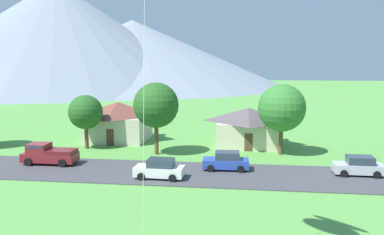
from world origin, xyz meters
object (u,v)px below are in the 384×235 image
(tree_near_right, at_px, (282,108))
(parked_car_white_east_end, at_px, (160,169))
(house_left_center, at_px, (119,120))
(parked_car_blue_west_end, at_px, (226,161))
(parked_car_silver_mid_east, at_px, (359,166))
(tree_center, at_px, (86,112))
(house_leftmost, at_px, (248,126))
(pickup_truck_maroon_west_side, at_px, (49,154))
(tree_left_of_center, at_px, (156,105))

(tree_near_right, relative_size, parked_car_white_east_end, 1.78)
(house_left_center, bearing_deg, parked_car_blue_west_end, -41.34)
(house_left_center, relative_size, parked_car_silver_mid_east, 1.83)
(parked_car_silver_mid_east, bearing_deg, tree_center, 164.99)
(tree_near_right, xyz_separation_m, parked_car_silver_mid_east, (6.10, -7.31, -4.18))
(house_leftmost, distance_m, tree_near_right, 6.19)
(tree_center, height_order, pickup_truck_maroon_west_side, tree_center)
(tree_near_right, height_order, parked_car_white_east_end, tree_near_right)
(parked_car_silver_mid_east, height_order, parked_car_white_east_end, same)
(parked_car_silver_mid_east, bearing_deg, parked_car_blue_west_end, 178.88)
(house_leftmost, bearing_deg, tree_near_right, -52.13)
(tree_left_of_center, bearing_deg, tree_center, 168.13)
(parked_car_blue_west_end, xyz_separation_m, pickup_truck_maroon_west_side, (-17.21, -0.15, 0.19))
(tree_near_right, bearing_deg, parked_car_silver_mid_east, -50.15)
(pickup_truck_maroon_west_side, bearing_deg, house_left_center, 76.36)
(house_leftmost, xyz_separation_m, tree_center, (-18.43, -4.21, 1.87))
(tree_near_right, bearing_deg, parked_car_blue_west_end, -127.89)
(tree_center, xyz_separation_m, pickup_truck_maroon_west_side, (-0.88, -7.42, -3.13))
(house_leftmost, xyz_separation_m, tree_left_of_center, (-9.84, -6.01, 2.99))
(tree_center, xyz_separation_m, parked_car_blue_west_end, (16.33, -7.27, -3.32))
(pickup_truck_maroon_west_side, bearing_deg, tree_near_right, 17.66)
(house_leftmost, bearing_deg, parked_car_white_east_end, -117.09)
(house_leftmost, bearing_deg, parked_car_blue_west_end, -100.37)
(tree_center, distance_m, pickup_truck_maroon_west_side, 8.10)
(parked_car_blue_west_end, relative_size, parked_car_silver_mid_east, 1.01)
(tree_center, height_order, parked_car_white_east_end, tree_center)
(tree_near_right, xyz_separation_m, parked_car_blue_west_end, (-5.51, -7.08, -4.18))
(house_leftmost, bearing_deg, tree_center, -167.14)
(tree_center, xyz_separation_m, tree_near_right, (21.85, -0.18, 0.86))
(tree_center, distance_m, parked_car_blue_west_end, 18.18)
(house_left_center, height_order, pickup_truck_maroon_west_side, house_left_center)
(parked_car_white_east_end, bearing_deg, parked_car_silver_mid_east, 10.53)
(tree_left_of_center, xyz_separation_m, parked_car_silver_mid_east, (19.36, -5.69, -4.45))
(house_leftmost, height_order, parked_car_white_east_end, house_leftmost)
(tree_left_of_center, bearing_deg, pickup_truck_maroon_west_side, -149.36)
(house_leftmost, height_order, tree_near_right, tree_near_right)
(house_leftmost, relative_size, parked_car_white_east_end, 1.84)
(parked_car_blue_west_end, bearing_deg, parked_car_silver_mid_east, -1.12)
(tree_left_of_center, distance_m, parked_car_white_east_end, 10.17)
(parked_car_blue_west_end, distance_m, parked_car_silver_mid_east, 11.62)
(house_leftmost, xyz_separation_m, pickup_truck_maroon_west_side, (-19.31, -11.62, -1.26))
(house_left_center, xyz_separation_m, tree_center, (-2.18, -5.18, 1.68))
(tree_left_of_center, relative_size, tree_near_right, 1.02)
(tree_left_of_center, xyz_separation_m, parked_car_blue_west_end, (7.74, -5.46, -4.45))
(house_leftmost, xyz_separation_m, parked_car_silver_mid_east, (9.52, -11.70, -1.45))
(tree_left_of_center, height_order, tree_near_right, tree_left_of_center)
(parked_car_white_east_end, distance_m, pickup_truck_maroon_west_side, 12.15)
(parked_car_white_east_end, xyz_separation_m, pickup_truck_maroon_west_side, (-11.70, 3.26, 0.19))
(house_leftmost, relative_size, house_left_center, 1.02)
(house_left_center, relative_size, parked_car_white_east_end, 1.81)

